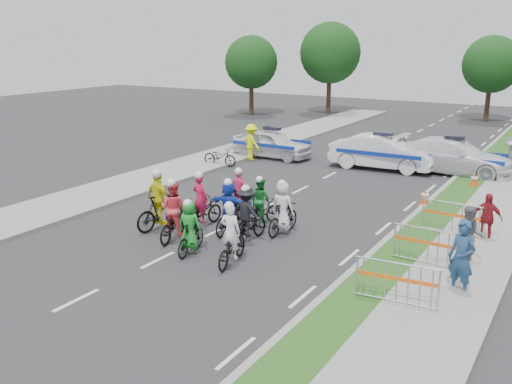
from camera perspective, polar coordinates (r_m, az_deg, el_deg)
The scene contains 31 objects.
ground at distance 16.57m, azimuth -9.78°, elevation -6.74°, with size 90.00×90.00×0.00m, color #28282B.
curb_right at distance 18.34m, azimuth 13.13°, elevation -4.53°, with size 0.20×60.00×0.12m, color gray.
grass_strip at distance 18.16m, azimuth 15.23°, elevation -4.89°, with size 1.20×60.00×0.11m, color #204D18.
sidewalk_right at distance 17.81m, azimuth 20.81°, elevation -5.75°, with size 2.40×60.00×0.13m, color gray.
sidewalk_left at distance 24.27m, azimuth -13.81°, elevation 0.30°, with size 3.00×60.00×0.13m, color gray.
rider_0 at distance 15.89m, azimuth -2.49°, elevation -5.14°, with size 0.94×1.88×1.84m.
rider_1 at distance 16.70m, azimuth -6.60°, elevation -4.02°, with size 0.77×1.65×1.68m.
rider_2 at distance 17.93m, azimuth -8.20°, elevation -2.48°, with size 1.06×2.04×1.98m.
rider_3 at distance 18.92m, azimuth -9.62°, elevation -1.42°, with size 1.09×2.02×2.05m.
rider_4 at distance 17.59m, azimuth -0.90°, elevation -2.73°, with size 1.07×1.85×1.83m.
rider_5 at distance 18.28m, azimuth -2.66°, elevation -1.84°, with size 1.49×1.78×1.85m.
rider_6 at distance 19.01m, azimuth -5.51°, elevation -1.66°, with size 0.89×1.95×1.92m.
rider_7 at distance 18.25m, azimuth 2.69°, elevation -2.09°, with size 0.79×1.75×1.81m.
rider_8 at distance 19.08m, azimuth 0.47°, elevation -1.49°, with size 0.89×1.77×1.72m.
rider_9 at distance 19.93m, azimuth -1.62°, elevation -0.62°, with size 0.94×1.75×1.80m.
police_car_0 at distance 30.01m, azimuth 1.60°, elevation 4.85°, with size 1.72×4.27×1.45m, color white.
police_car_1 at distance 27.95m, azimuth 12.50°, elevation 3.90°, with size 1.72×4.93×1.62m, color white.
police_car_2 at distance 27.97m, azimuth 19.14°, elevation 3.39°, with size 2.24×5.50×1.60m, color white.
spectator_0 at distance 14.79m, azimuth 19.86°, elevation -6.24°, with size 0.70×0.46×1.91m, color navy.
spectator_1 at distance 16.66m, azimuth 20.58°, elevation -4.21°, with size 0.84×0.66×1.74m, color slate.
spectator_2 at distance 18.86m, azimuth 22.06°, elevation -2.41°, with size 0.92×0.38×1.56m, color maroon.
marshal_hiviz at distance 29.33m, azimuth -0.45°, elevation 5.01°, with size 1.20×0.69×1.86m, color #F1FF0D.
barrier_0 at distance 13.84m, azimuth 13.87°, elevation -9.01°, with size 2.00×0.50×1.12m, color #A5A8AD, non-canonical shape.
barrier_1 at distance 16.34m, azimuth 16.82°, elevation -5.41°, with size 2.00×0.50×1.12m, color #A5A8AD, non-canonical shape.
barrier_2 at distance 19.07m, azimuth 19.07°, elevation -2.64°, with size 2.00×0.50×1.12m, color #A5A8AD, non-canonical shape.
cone_0 at distance 22.21m, azimuth 16.53°, elevation -0.53°, with size 0.40×0.40×0.70m.
cone_1 at distance 25.53m, azimuth 20.99°, elevation 1.09°, with size 0.40×0.40×0.70m.
parked_bike at distance 28.09m, azimuth -3.63°, elevation 3.56°, with size 0.62×1.77×0.93m, color black.
tree_0 at distance 46.39m, azimuth -0.48°, elevation 12.84°, with size 4.20×4.20×6.30m.
tree_3 at distance 47.59m, azimuth 7.42°, elevation 13.62°, with size 4.90×4.90×7.35m.
tree_4 at distance 46.14m, azimuth 22.50°, elevation 11.70°, with size 4.20×4.20×6.30m.
Camera 1 is at (10.19, -11.53, 6.14)m, focal length 40.00 mm.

